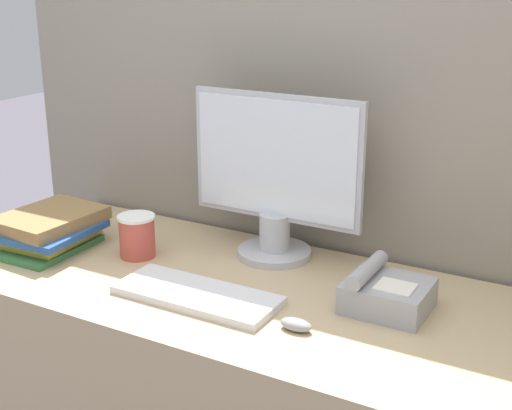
# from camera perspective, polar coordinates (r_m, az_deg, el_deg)

# --- Properties ---
(cubicle_panel_rear) EXTENTS (2.06, 0.04, 1.68)m
(cubicle_panel_rear) POSITION_cam_1_polar(r_m,az_deg,el_deg) (2.01, 5.68, -1.14)
(cubicle_panel_rear) COLOR gray
(cubicle_panel_rear) RESTS_ON ground_plane
(monitor) EXTENTS (0.49, 0.20, 0.44)m
(monitor) POSITION_cam_1_polar(r_m,az_deg,el_deg) (1.88, 1.57, 1.79)
(monitor) COLOR #B7B7BC
(monitor) RESTS_ON desk
(keyboard) EXTENTS (0.40, 0.16, 0.02)m
(keyboard) POSITION_cam_1_polar(r_m,az_deg,el_deg) (1.71, -4.74, -7.19)
(keyboard) COLOR silver
(keyboard) RESTS_ON desk
(mouse) EXTENTS (0.07, 0.04, 0.03)m
(mouse) POSITION_cam_1_polar(r_m,az_deg,el_deg) (1.57, 3.22, -9.53)
(mouse) COLOR gray
(mouse) RESTS_ON desk
(coffee_cup) EXTENTS (0.10, 0.10, 0.12)m
(coffee_cup) POSITION_cam_1_polar(r_m,az_deg,el_deg) (1.95, -9.49, -2.45)
(coffee_cup) COLOR #BF4C3F
(coffee_cup) RESTS_ON desk
(book_stack) EXTENTS (0.24, 0.30, 0.10)m
(book_stack) POSITION_cam_1_polar(r_m,az_deg,el_deg) (2.07, -16.23, -1.90)
(book_stack) COLOR #38723F
(book_stack) RESTS_ON desk
(desk_telephone) EXTENTS (0.19, 0.18, 0.10)m
(desk_telephone) POSITION_cam_1_polar(r_m,az_deg,el_deg) (1.67, 10.33, -6.96)
(desk_telephone) COLOR #99999E
(desk_telephone) RESTS_ON desk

